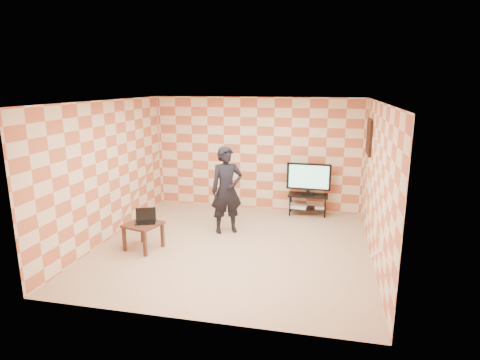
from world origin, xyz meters
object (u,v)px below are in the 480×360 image
(person, at_px, (227,190))
(tv_stand, at_px, (308,200))
(tv, at_px, (309,177))
(side_table, at_px, (143,228))

(person, bearing_deg, tv_stand, 14.54)
(tv_stand, height_order, tv, tv)
(tv_stand, xyz_separation_m, side_table, (-2.87, -2.66, 0.05))
(side_table, distance_m, person, 1.83)
(person, bearing_deg, tv, 14.48)
(tv, bearing_deg, side_table, -137.14)
(tv, height_order, person, person)
(tv, bearing_deg, tv_stand, 92.10)
(side_table, bearing_deg, tv, 42.86)
(person, bearing_deg, side_table, -165.29)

